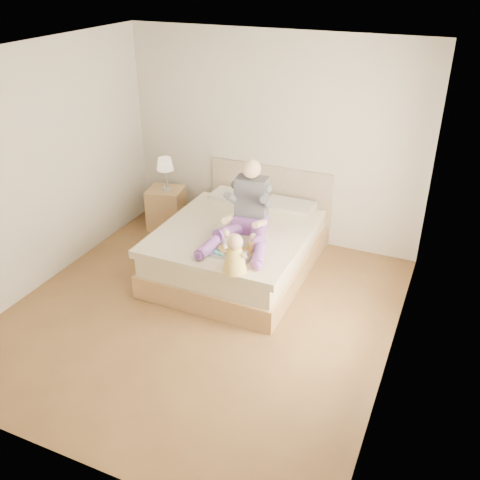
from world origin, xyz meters
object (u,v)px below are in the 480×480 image
at_px(tray, 234,250).
at_px(baby, 235,256).
at_px(adult, 247,215).
at_px(nightstand, 166,208).
at_px(bed, 241,244).

height_order(tray, baby, baby).
bearing_deg(tray, adult, 89.50).
bearing_deg(nightstand, adult, -39.05).
bearing_deg(adult, baby, -82.29).
distance_m(adult, tray, 0.49).
distance_m(nightstand, baby, 2.46).
distance_m(bed, tray, 0.78).
relative_size(adult, tray, 2.31).
xyz_separation_m(bed, nightstand, (-1.42, 0.60, -0.03)).
relative_size(bed, baby, 5.18).
bearing_deg(baby, nightstand, 130.77).
relative_size(bed, tray, 4.56).
bearing_deg(adult, nightstand, 145.46).
bearing_deg(bed, adult, -53.28).
bearing_deg(baby, bed, 103.30).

